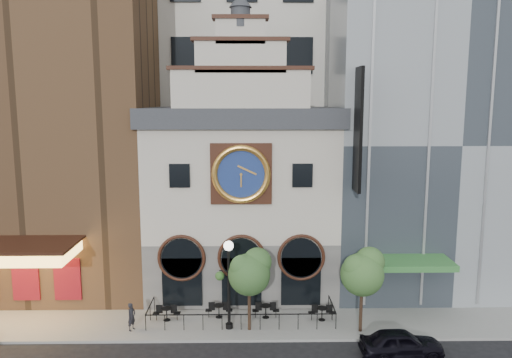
{
  "coord_description": "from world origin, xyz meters",
  "views": [
    {
      "loc": [
        0.43,
        -24.96,
        12.79
      ],
      "look_at": [
        0.91,
        6.0,
        7.91
      ],
      "focal_mm": 35.0,
      "sensor_mm": 36.0,
      "label": 1
    }
  ],
  "objects": [
    {
      "name": "ground",
      "position": [
        0.0,
        0.0,
        0.0
      ],
      "size": [
        120.0,
        120.0,
        0.0
      ],
      "primitive_type": "plane",
      "color": "black",
      "rests_on": "ground"
    },
    {
      "name": "lamppost",
      "position": [
        -0.67,
        1.41,
        3.28
      ],
      "size": [
        1.54,
        0.93,
        5.06
      ],
      "rotation": [
        0.0,
        0.0,
        -0.38
      ],
      "color": "black",
      "rests_on": "sidewalk"
    },
    {
      "name": "theater_building",
      "position": [
        -13.0,
        9.96,
        12.6
      ],
      "size": [
        14.0,
        15.6,
        25.0
      ],
      "color": "brown",
      "rests_on": "ground"
    },
    {
      "name": "bistro_0",
      "position": [
        -4.34,
        2.47,
        0.61
      ],
      "size": [
        1.58,
        0.68,
        0.9
      ],
      "color": "black",
      "rests_on": "sidewalk"
    },
    {
      "name": "car_right",
      "position": [
        8.11,
        -1.61,
        0.71
      ],
      "size": [
        4.2,
        1.81,
        1.41
      ],
      "primitive_type": "imported",
      "rotation": [
        0.0,
        0.0,
        1.6
      ],
      "color": "black",
      "rests_on": "ground"
    },
    {
      "name": "clock_building",
      "position": [
        0.0,
        7.82,
        6.69
      ],
      "size": [
        12.6,
        8.78,
        18.65
      ],
      "color": "#605E5B",
      "rests_on": "ground"
    },
    {
      "name": "tree_left",
      "position": [
        0.5,
        1.26,
        3.55
      ],
      "size": [
        2.4,
        2.32,
        4.63
      ],
      "color": "#382619",
      "rests_on": "sidewalk"
    },
    {
      "name": "cafe_railing",
      "position": [
        0.0,
        2.5,
        0.6
      ],
      "size": [
        10.6,
        2.6,
        0.9
      ],
      "primitive_type": null,
      "color": "black",
      "rests_on": "sidewalk"
    },
    {
      "name": "retail_building",
      "position": [
        12.99,
        9.99,
        10.14
      ],
      "size": [
        14.0,
        14.4,
        20.0
      ],
      "color": "gray",
      "rests_on": "ground"
    },
    {
      "name": "bistro_2",
      "position": [
        1.43,
        2.75,
        0.61
      ],
      "size": [
        1.58,
        0.68,
        0.9
      ],
      "color": "black",
      "rests_on": "sidewalk"
    },
    {
      "name": "sidewalk",
      "position": [
        0.0,
        2.5,
        0.07
      ],
      "size": [
        44.0,
        5.0,
        0.15
      ],
      "primitive_type": "cube",
      "color": "gray",
      "rests_on": "ground"
    },
    {
      "name": "pedestrian",
      "position": [
        -6.08,
        1.27,
        0.93
      ],
      "size": [
        0.59,
        0.68,
        1.56
      ],
      "primitive_type": "imported",
      "rotation": [
        0.0,
        0.0,
        1.12
      ],
      "color": "black",
      "rests_on": "sidewalk"
    },
    {
      "name": "bistro_3",
      "position": [
        4.69,
        2.36,
        0.61
      ],
      "size": [
        1.58,
        0.68,
        0.9
      ],
      "color": "black",
      "rests_on": "sidewalk"
    },
    {
      "name": "bistro_1",
      "position": [
        -1.33,
        2.83,
        0.61
      ],
      "size": [
        1.58,
        0.68,
        0.9
      ],
      "color": "black",
      "rests_on": "sidewalk"
    },
    {
      "name": "tree_right",
      "position": [
        6.66,
        0.98,
        3.62
      ],
      "size": [
        2.45,
        2.36,
        4.73
      ],
      "color": "#382619",
      "rests_on": "sidewalk"
    },
    {
      "name": "office_tower",
      "position": [
        0.0,
        20.0,
        20.0
      ],
      "size": [
        20.0,
        16.0,
        40.0
      ],
      "primitive_type": "cube",
      "color": "beige",
      "rests_on": "ground"
    }
  ]
}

